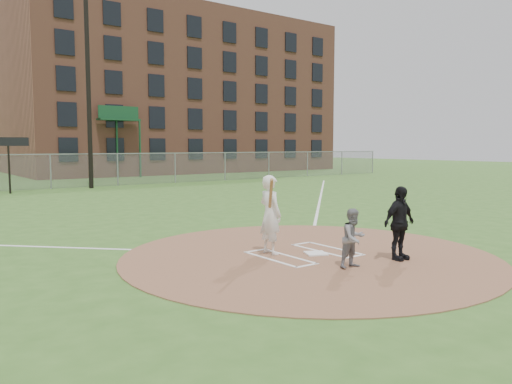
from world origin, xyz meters
TOP-DOWN VIEW (x-y plane):
  - ground at (0.00, 0.00)m, footprint 140.00×140.00m
  - dirt_circle at (0.00, 0.00)m, footprint 8.40×8.40m
  - home_plate at (0.19, -0.04)m, footprint 0.61×0.61m
  - foul_line_first at (9.00, 9.00)m, footprint 17.04×17.04m
  - catcher at (-0.08, -1.42)m, footprint 0.59×0.46m
  - umpire at (1.24, -1.52)m, footprint 0.95×0.41m
  - batters_boxes at (0.00, 0.15)m, footprint 2.08×1.88m
  - batter_at_plate at (-0.62, 0.61)m, footprint 0.71×1.00m
  - outfield_fence at (0.00, 22.00)m, footprint 56.08×0.08m
  - brick_warehouse at (16.00, 37.96)m, footprint 30.00×17.17m
  - light_pole at (2.00, 21.00)m, footprint 1.20×0.30m
  - scoreboard_sign at (-2.50, 20.20)m, footprint 2.00×0.10m

SIDE VIEW (x-z plane):
  - ground at x=0.00m, z-range 0.00..0.00m
  - foul_line_first at x=9.00m, z-range 0.00..0.01m
  - dirt_circle at x=0.00m, z-range 0.00..0.02m
  - batters_boxes at x=0.00m, z-range 0.02..0.03m
  - home_plate at x=0.19m, z-range 0.02..0.05m
  - catcher at x=-0.08m, z-range 0.02..1.23m
  - umpire at x=1.24m, z-range 0.02..1.62m
  - batter_at_plate at x=-0.62m, z-range 0.02..1.83m
  - outfield_fence at x=0.00m, z-range 0.00..2.03m
  - scoreboard_sign at x=-2.50m, z-range 0.92..3.85m
  - light_pole at x=2.00m, z-range 0.50..12.72m
  - brick_warehouse at x=16.00m, z-range 0.00..15.00m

